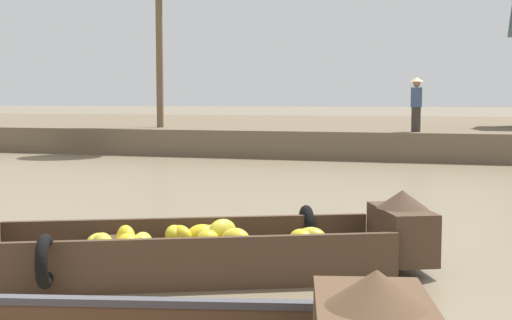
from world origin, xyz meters
name	(u,v)px	position (x,y,z in m)	size (l,w,h in m)	color
ground_plane	(264,201)	(0.00, 10.00, 0.00)	(300.00, 300.00, 0.00)	#7A6B51
riverbank_strip	(378,131)	(0.00, 28.66, 0.44)	(160.00, 20.00, 0.87)	brown
banana_boat	(191,248)	(0.69, 4.64, 0.30)	(5.11, 3.03, 0.88)	#473323
vendor_person	(416,101)	(2.16, 19.43, 1.80)	(0.44, 0.44, 1.66)	#332D28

